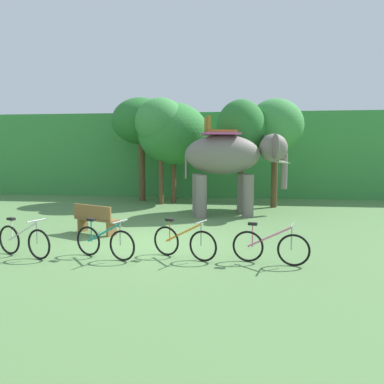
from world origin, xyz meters
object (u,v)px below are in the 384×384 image
at_px(tree_center_left, 141,122).
at_px(tree_center_right, 241,129).
at_px(bike_white, 24,241).
at_px(elephant, 231,158).
at_px(bike_teal, 105,242).
at_px(bike_orange, 184,242).
at_px(tree_left, 173,134).
at_px(wooden_bench, 95,218).
at_px(bike_pink, 270,247).
at_px(tree_far_right, 161,123).
at_px(tree_right, 275,126).

relative_size(tree_center_left, tree_center_right, 1.10).
xyz_separation_m(tree_center_right, bike_white, (-5.03, -8.07, -2.99)).
xyz_separation_m(elephant, bike_teal, (-2.76, -6.47, -1.82)).
xyz_separation_m(tree_center_right, bike_orange, (-1.27, -7.73, -2.99)).
bearing_deg(tree_left, bike_teal, -89.54).
bearing_deg(tree_center_left, wooden_bench, -85.76).
distance_m(bike_white, bike_orange, 3.78).
xyz_separation_m(bike_orange, wooden_bench, (-3.03, 2.29, 0.09)).
relative_size(tree_left, elephant, 1.12).
height_order(tree_center_left, tree_left, tree_center_left).
bearing_deg(tree_center_right, elephant, -103.06).
height_order(bike_orange, bike_pink, same).
bearing_deg(bike_orange, bike_pink, -5.99).
bearing_deg(wooden_bench, tree_left, 81.31).
height_order(tree_far_right, bike_pink, tree_far_right).
xyz_separation_m(tree_far_right, bike_teal, (0.57, -9.25, -3.39)).
relative_size(elephant, bike_teal, 2.62).
bearing_deg(bike_orange, tree_right, 72.40).
relative_size(bike_white, bike_pink, 0.97).
height_order(bike_white, bike_pink, same).
xyz_separation_m(tree_far_right, tree_right, (5.16, -0.38, -0.21)).
bearing_deg(tree_left, bike_orange, -78.75).
xyz_separation_m(tree_far_right, wooden_bench, (-0.63, -6.75, -3.30)).
bearing_deg(bike_teal, bike_pink, 0.11).
xyz_separation_m(bike_white, bike_teal, (1.94, 0.13, 0.00)).
bearing_deg(tree_far_right, bike_orange, -75.09).
xyz_separation_m(bike_teal, bike_pink, (3.79, 0.01, 0.00)).
relative_size(tree_center_right, bike_teal, 2.84).
xyz_separation_m(tree_center_left, bike_teal, (1.79, -10.42, -3.53)).
bearing_deg(tree_left, tree_center_right, -30.69).
bearing_deg(tree_center_right, wooden_bench, -128.33).
height_order(tree_center_right, bike_pink, tree_center_right).
bearing_deg(bike_orange, wooden_bench, 142.90).
bearing_deg(bike_white, tree_center_left, 89.18).
bearing_deg(tree_far_right, bike_teal, -86.45).
distance_m(tree_center_right, wooden_bench, 7.51).
relative_size(tree_left, wooden_bench, 3.10).
height_order(bike_teal, bike_pink, same).
distance_m(tree_center_left, bike_teal, 11.15).
bearing_deg(tree_center_left, tree_right, -13.65).
bearing_deg(bike_white, bike_teal, 3.69).
relative_size(tree_far_right, elephant, 1.16).
height_order(tree_left, bike_pink, tree_left).
relative_size(tree_left, tree_center_right, 1.03).
height_order(tree_far_right, bike_teal, tree_far_right).
xyz_separation_m(bike_white, bike_orange, (3.77, 0.34, 0.00)).
relative_size(tree_far_right, wooden_bench, 3.20).
xyz_separation_m(tree_right, bike_teal, (-4.58, -8.88, -3.18)).
xyz_separation_m(tree_left, tree_center_right, (3.18, -1.89, 0.09)).
distance_m(tree_center_left, tree_right, 6.56).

